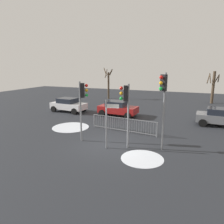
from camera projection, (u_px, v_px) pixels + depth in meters
name	position (u px, v px, depth m)	size (l,w,h in m)	color
ground_plane	(108.00, 145.00, 12.78)	(60.00, 60.00, 0.00)	#26282D
traffic_light_rear_right	(163.00, 95.00, 11.33)	(0.40, 0.53, 4.48)	slate
traffic_light_mid_right	(83.00, 98.00, 12.95)	(0.54, 0.38, 3.89)	slate
traffic_light_mid_left	(126.00, 102.00, 11.83)	(0.55, 0.37, 3.85)	slate
direction_sign_post	(107.00, 122.00, 11.97)	(0.78, 0.18, 2.94)	slate
pedestrian_guard_railing	(123.00, 125.00, 15.31)	(5.20, 0.60, 1.07)	slate
car_red_near	(118.00, 108.00, 20.26)	(3.89, 2.10, 1.47)	maroon
car_white_trailing	(68.00, 105.00, 22.10)	(3.92, 2.16, 1.47)	silver
car_grey_far	(221.00, 117.00, 16.75)	(3.85, 2.02, 1.47)	slate
bare_tree_centre	(213.00, 86.00, 26.74)	(1.52, 1.45, 4.20)	#473828
bare_tree_right	(108.00, 83.00, 30.69)	(1.47, 1.47, 4.61)	#473828
snow_patch_kerb	(142.00, 158.00, 10.94)	(2.28, 2.28, 0.01)	silver
snow_patch_island	(71.00, 127.00, 16.54)	(2.93, 2.93, 0.01)	silver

